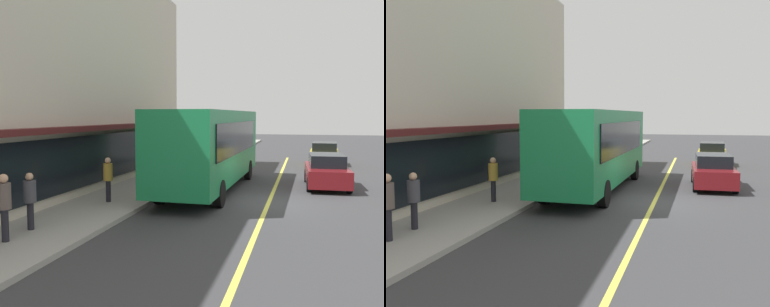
{
  "view_description": "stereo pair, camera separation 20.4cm",
  "coord_description": "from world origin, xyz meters",
  "views": [
    {
      "loc": [
        -16.38,
        -1.27,
        3.3
      ],
      "look_at": [
        2.19,
        3.6,
        1.6
      ],
      "focal_mm": 40.35,
      "sensor_mm": 36.0,
      "label": 1
    },
    {
      "loc": [
        -16.33,
        -1.47,
        3.3
      ],
      "look_at": [
        2.19,
        3.6,
        1.6
      ],
      "focal_mm": 40.35,
      "sensor_mm": 36.0,
      "label": 2
    }
  ],
  "objects": [
    {
      "name": "lane_centre_stripe",
      "position": [
        0.0,
        0.0,
        0.0
      ],
      "size": [
        36.0,
        0.16,
        0.01
      ],
      "primitive_type": "cube",
      "color": "#D8D14C",
      "rests_on": "ground"
    },
    {
      "name": "traffic_light",
      "position": [
        2.4,
        4.69,
        2.53
      ],
      "size": [
        0.3,
        0.52,
        3.2
      ],
      "color": "#2D2D33",
      "rests_on": "sidewalk"
    },
    {
      "name": "pedestrian_at_corner",
      "position": [
        -6.2,
        6.01,
        1.09
      ],
      "size": [
        0.34,
        0.34,
        1.59
      ],
      "color": "black",
      "rests_on": "sidewalk"
    },
    {
      "name": "pedestrian_near_storefront",
      "position": [
        -2.12,
        5.63,
        1.12
      ],
      "size": [
        0.34,
        0.34,
        1.63
      ],
      "color": "black",
      "rests_on": "sidewalk"
    },
    {
      "name": "car_yellow",
      "position": [
        13.36,
        -2.54,
        0.74
      ],
      "size": [
        4.37,
        2.01,
        1.52
      ],
      "color": "yellow",
      "rests_on": "ground"
    },
    {
      "name": "car_maroon",
      "position": [
        4.22,
        -2.27,
        0.74
      ],
      "size": [
        4.36,
        1.98,
        1.52
      ],
      "color": "maroon",
      "rests_on": "ground"
    },
    {
      "name": "ground",
      "position": [
        0.0,
        0.0,
        0.0
      ],
      "size": [
        120.0,
        120.0,
        0.0
      ],
      "primitive_type": "plane",
      "color": "#38383A"
    },
    {
      "name": "pedestrian_by_curb",
      "position": [
        -7.36,
        5.92,
        1.18
      ],
      "size": [
        0.34,
        0.34,
        1.71
      ],
      "color": "black",
      "rests_on": "sidewalk"
    },
    {
      "name": "bus",
      "position": [
        2.23,
        2.72,
        1.99
      ],
      "size": [
        11.17,
        2.76,
        3.5
      ],
      "color": "#197F47",
      "rests_on": "ground"
    },
    {
      "name": "sidewalk",
      "position": [
        0.0,
        5.69,
        0.07
      ],
      "size": [
        80.0,
        2.98,
        0.15
      ],
      "primitive_type": "cube",
      "color": "#9E9B93",
      "rests_on": "ground"
    }
  ]
}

